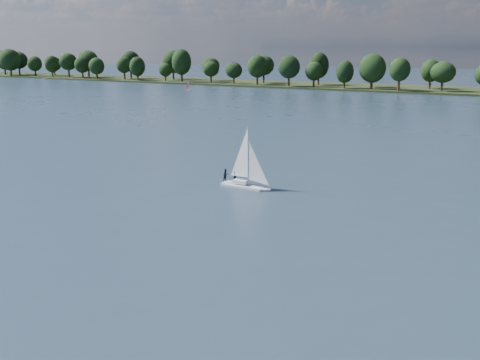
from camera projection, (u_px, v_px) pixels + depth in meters
The scene contains 6 objects.
ground at pixel (362, 127), 117.48m from camera, with size 700.00×700.00×0.00m, color #233342.
far_shore at pixel (446, 91), 212.04m from camera, with size 660.00×40.00×1.50m, color black.
sailboat at pixel (243, 170), 66.03m from camera, with size 6.19×1.89×8.09m.
dinghy_pink at pixel (189, 88), 215.73m from camera, with size 2.90×1.59×4.38m.
pontoon at pixel (45, 79), 291.73m from camera, with size 4.00×2.00×0.50m, color #55575A.
treeline at pixel (415, 70), 212.55m from camera, with size 563.29×73.74×18.21m.
Camera 1 is at (34.22, -14.90, 16.98)m, focal length 40.00 mm.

